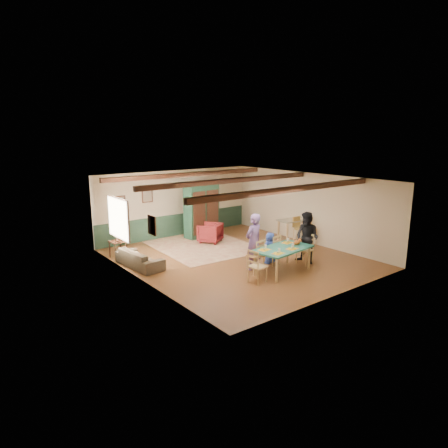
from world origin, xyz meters
TOP-DOWN VIEW (x-y plane):
  - floor at (0.00, 0.00)m, footprint 8.00×8.00m
  - wall_back at (0.00, 4.00)m, footprint 7.00×0.02m
  - wall_left at (-3.50, 0.00)m, footprint 0.02×8.00m
  - wall_right at (3.50, 0.00)m, footprint 0.02×8.00m
  - ceiling at (0.00, 0.00)m, footprint 7.00×8.00m
  - wainscot_back at (0.00, 3.98)m, footprint 6.95×0.03m
  - ceiling_beam_front at (0.00, -2.30)m, footprint 6.95×0.16m
  - ceiling_beam_mid at (0.00, 0.40)m, footprint 6.95×0.16m
  - ceiling_beam_back at (0.00, 3.00)m, footprint 6.95×0.16m
  - window_left at (-3.47, 1.70)m, footprint 0.06×1.60m
  - picture_left_wall at (-3.47, -0.60)m, footprint 0.04×0.42m
  - picture_back_a at (-1.30, 3.97)m, footprint 0.45×0.04m
  - picture_back_b at (-2.40, 3.97)m, footprint 0.38×0.04m
  - dining_table at (0.20, -1.88)m, footprint 1.96×1.25m
  - dining_chair_far_left at (-0.30, -1.20)m, footprint 0.48×0.50m
  - dining_chair_far_right at (0.52, -1.10)m, footprint 0.48×0.50m
  - dining_chair_end_left at (-0.96, -2.03)m, footprint 0.50×0.48m
  - dining_chair_end_right at (1.37, -1.73)m, footprint 0.50×0.48m
  - person_man at (-0.31, -1.12)m, footprint 0.69×0.50m
  - person_woman at (1.47, -1.71)m, footprint 0.74×0.90m
  - person_child at (0.50, -1.02)m, footprint 0.54×0.39m
  - cat at (0.78, -1.91)m, footprint 0.38×0.19m
  - place_setting_near_left at (-0.32, -2.21)m, footprint 0.45×0.36m
  - place_setting_near_center at (0.34, -2.12)m, footprint 0.45×0.36m
  - place_setting_far_left at (-0.39, -1.70)m, footprint 0.45×0.36m
  - place_setting_far_right at (0.73, -1.55)m, footprint 0.45×0.36m
  - area_rug at (-0.05, 2.03)m, footprint 3.50×4.09m
  - armoire at (0.69, 3.19)m, footprint 1.62×0.76m
  - armchair at (0.46, 2.27)m, footprint 1.13×1.13m
  - sofa at (-3.01, 1.25)m, footprint 0.90×1.92m
  - end_table at (-3.18, 2.56)m, footprint 0.53×0.53m
  - table_lamp at (-3.18, 2.56)m, footprint 0.31×0.31m
  - counter_table at (2.89, 0.22)m, footprint 1.19×0.76m
  - bar_stool_left at (2.76, -0.24)m, footprint 0.43×0.46m
  - bar_stool_right at (3.27, -0.37)m, footprint 0.38×0.42m

SIDE VIEW (x-z plane):
  - floor at x=0.00m, z-range 0.00..0.00m
  - area_rug at x=-0.05m, z-range 0.00..0.01m
  - sofa at x=-3.01m, z-range 0.00..0.54m
  - end_table at x=-3.18m, z-range 0.00..0.60m
  - armchair at x=0.46m, z-range 0.00..0.76m
  - dining_table at x=0.20m, z-range 0.00..0.77m
  - wainscot_back at x=0.00m, z-range 0.00..0.90m
  - counter_table at x=2.89m, z-range 0.00..0.95m
  - dining_chair_far_left at x=-0.30m, z-range 0.00..0.97m
  - dining_chair_far_right at x=0.52m, z-range 0.00..0.97m
  - dining_chair_end_left at x=-0.96m, z-range 0.00..0.97m
  - dining_chair_end_right at x=1.37m, z-range 0.00..0.97m
  - person_child at x=0.50m, z-range 0.00..1.03m
  - bar_stool_right at x=3.27m, z-range 0.00..1.05m
  - bar_stool_left at x=2.76m, z-range 0.00..1.12m
  - place_setting_near_left at x=-0.32m, z-range 0.77..0.88m
  - place_setting_near_center at x=0.34m, z-range 0.77..0.88m
  - place_setting_far_left at x=-0.39m, z-range 0.77..0.88m
  - place_setting_far_right at x=0.73m, z-range 0.77..0.88m
  - person_woman at x=1.47m, z-range 0.00..1.69m
  - cat at x=0.78m, z-range 0.77..0.95m
  - table_lamp at x=-3.18m, z-range 0.60..1.15m
  - person_man at x=-0.31m, z-range 0.00..1.77m
  - armoire at x=0.69m, z-range 0.00..2.22m
  - wall_back at x=0.00m, z-range 0.00..2.70m
  - wall_left at x=-3.50m, z-range 0.00..2.70m
  - wall_right at x=3.50m, z-range 0.00..2.70m
  - window_left at x=-3.47m, z-range 0.90..2.20m
  - picture_back_b at x=-2.40m, z-range 1.41..1.89m
  - picture_left_wall at x=-3.47m, z-range 1.49..2.01m
  - picture_back_a at x=-1.30m, z-range 1.52..2.08m
  - ceiling_beam_front at x=0.00m, z-range 2.53..2.69m
  - ceiling_beam_mid at x=0.00m, z-range 2.53..2.69m
  - ceiling_beam_back at x=0.00m, z-range 2.53..2.69m
  - ceiling at x=0.00m, z-range 2.69..2.71m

